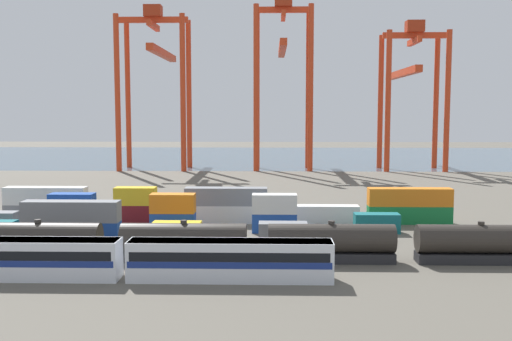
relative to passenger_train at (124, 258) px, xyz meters
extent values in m
plane|color=#5B564C|center=(7.59, 58.42, -2.14)|extent=(420.00, 420.00, 0.00)
cube|color=#475B6B|center=(7.59, 160.94, -2.14)|extent=(400.00, 110.00, 0.01)
cube|color=silver|center=(-10.35, 0.00, -0.19)|extent=(19.79, 3.10, 3.90)
cube|color=navy|center=(-10.35, 0.00, -0.29)|extent=(19.40, 3.14, 0.64)
cube|color=black|center=(-10.35, 0.00, 0.49)|extent=(19.00, 3.13, 0.90)
cube|color=slate|center=(-10.35, 0.00, 1.58)|extent=(19.60, 2.85, 0.36)
cube|color=silver|center=(10.35, 0.00, -0.19)|extent=(19.79, 3.10, 3.90)
cube|color=navy|center=(10.35, 0.00, -0.29)|extent=(19.40, 3.14, 0.64)
cube|color=black|center=(10.35, 0.00, 0.49)|extent=(19.00, 3.13, 0.90)
cube|color=slate|center=(10.35, 0.00, 1.58)|extent=(19.60, 2.85, 0.36)
cube|color=#232326|center=(-11.33, 7.32, -1.59)|extent=(13.69, 2.50, 1.10)
cylinder|color=#2D2823|center=(-11.33, 7.32, 0.49)|extent=(13.69, 3.06, 3.06)
cylinder|color=#2D2823|center=(-11.33, 7.32, 2.20)|extent=(0.70, 0.70, 0.36)
cube|color=#232326|center=(4.75, 7.32, -1.59)|extent=(13.69, 2.50, 1.10)
cylinder|color=#2D2823|center=(4.75, 7.32, 0.49)|extent=(13.69, 3.06, 3.06)
cylinder|color=#2D2823|center=(4.75, 7.32, 2.20)|extent=(0.70, 0.70, 0.36)
cube|color=#232326|center=(20.83, 7.32, -1.59)|extent=(13.69, 2.50, 1.10)
cylinder|color=#2D2823|center=(20.83, 7.32, 0.49)|extent=(13.69, 3.06, 3.06)
cylinder|color=#2D2823|center=(20.83, 7.32, 2.20)|extent=(0.70, 0.70, 0.36)
cube|color=#232326|center=(36.91, 7.32, -1.59)|extent=(13.69, 2.50, 1.10)
cylinder|color=#2D2823|center=(36.91, 7.32, 0.49)|extent=(13.69, 3.06, 3.06)
cylinder|color=#2D2823|center=(36.91, 7.32, 2.20)|extent=(0.70, 0.70, 0.36)
cube|color=#1C4299|center=(-10.74, 16.43, -0.84)|extent=(12.10, 2.44, 2.60)
cube|color=slate|center=(-10.74, 16.43, 1.76)|extent=(12.10, 2.44, 2.60)
cube|color=gold|center=(2.52, 16.43, -0.84)|extent=(6.04, 2.44, 2.60)
cube|color=slate|center=(15.78, 16.43, -0.84)|extent=(6.04, 2.44, 2.60)
cube|color=silver|center=(-12.94, 23.21, -0.84)|extent=(6.04, 2.44, 2.60)
cube|color=#1C4299|center=(-12.94, 23.21, 1.76)|extent=(6.04, 2.44, 2.60)
cube|color=#1C4299|center=(0.90, 23.21, -0.84)|extent=(6.04, 2.44, 2.60)
cube|color=orange|center=(0.90, 23.21, 1.76)|extent=(6.04, 2.44, 2.60)
cube|color=#1C4299|center=(14.74, 23.21, -0.84)|extent=(6.04, 2.44, 2.60)
cube|color=silver|center=(14.74, 23.21, 1.76)|extent=(6.04, 2.44, 2.60)
cube|color=#146066|center=(28.58, 23.21, -0.84)|extent=(6.04, 2.44, 2.60)
cube|color=slate|center=(-19.22, 30.00, -0.84)|extent=(12.10, 2.44, 2.60)
cube|color=silver|center=(-19.22, 30.00, 1.76)|extent=(12.10, 2.44, 2.60)
cube|color=maroon|center=(-5.78, 30.00, -0.84)|extent=(6.04, 2.44, 2.60)
cube|color=gold|center=(-5.78, 30.00, 1.76)|extent=(6.04, 2.44, 2.60)
cube|color=silver|center=(7.66, 30.00, -0.84)|extent=(12.10, 2.44, 2.60)
cube|color=slate|center=(7.66, 30.00, 1.76)|extent=(12.10, 2.44, 2.60)
cube|color=silver|center=(21.10, 30.00, -0.84)|extent=(12.10, 2.44, 2.60)
cube|color=#197538|center=(34.54, 30.00, -0.84)|extent=(12.10, 2.44, 2.60)
cube|color=orange|center=(34.54, 30.00, 1.76)|extent=(12.10, 2.44, 2.60)
cylinder|color=red|center=(-27.85, 105.52, 19.25)|extent=(1.50, 1.50, 42.79)
cylinder|color=red|center=(-9.86, 105.52, 19.25)|extent=(1.50, 1.50, 42.79)
cylinder|color=red|center=(-27.85, 117.30, 19.25)|extent=(1.50, 1.50, 42.79)
cylinder|color=red|center=(-9.86, 117.30, 19.25)|extent=(1.50, 1.50, 42.79)
cube|color=red|center=(-18.85, 111.41, 39.84)|extent=(19.59, 1.20, 1.60)
cube|color=red|center=(-18.85, 111.41, 38.24)|extent=(1.20, 13.38, 1.60)
cube|color=red|center=(-18.85, 125.03, 31.91)|extent=(2.00, 38.91, 2.00)
cube|color=#9F2C14|center=(-18.85, 111.41, 42.24)|extent=(4.80, 4.00, 3.20)
cylinder|color=red|center=(10.12, 106.65, 20.55)|extent=(1.50, 1.50, 45.38)
cylinder|color=red|center=(24.97, 106.65, 20.55)|extent=(1.50, 1.50, 45.38)
cylinder|color=red|center=(10.12, 116.16, 20.55)|extent=(1.50, 1.50, 45.38)
cylinder|color=red|center=(24.97, 116.16, 20.55)|extent=(1.50, 1.50, 45.38)
cube|color=red|center=(17.55, 111.41, 42.44)|extent=(16.45, 1.20, 1.60)
cube|color=red|center=(17.55, 111.41, 40.84)|extent=(1.20, 11.11, 1.60)
cube|color=red|center=(17.55, 124.18, 33.13)|extent=(2.00, 36.50, 2.00)
cube|color=#9F2C14|center=(17.55, 111.41, 44.84)|extent=(4.80, 4.00, 3.20)
cylinder|color=red|center=(45.94, 105.85, 16.99)|extent=(1.50, 1.50, 38.27)
cylinder|color=red|center=(61.95, 105.85, 16.99)|extent=(1.50, 1.50, 38.27)
cylinder|color=red|center=(45.94, 116.97, 16.99)|extent=(1.50, 1.50, 38.27)
cylinder|color=red|center=(61.95, 116.97, 16.99)|extent=(1.50, 1.50, 38.27)
cube|color=red|center=(53.95, 111.41, 35.33)|extent=(17.60, 1.20, 1.60)
cube|color=red|center=(53.95, 111.41, 33.73)|extent=(1.20, 12.72, 1.60)
cube|color=red|center=(53.95, 125.90, 25.86)|extent=(2.00, 41.40, 2.00)
cube|color=#9F2C14|center=(53.95, 111.41, 37.73)|extent=(4.80, 4.00, 3.20)
camera|label=1|loc=(14.29, -55.72, 14.08)|focal=41.34mm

